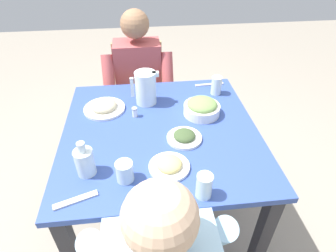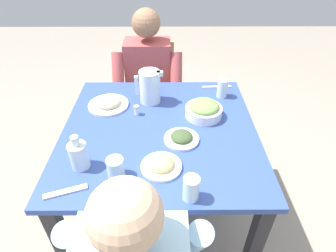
{
  "view_description": "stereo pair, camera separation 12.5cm",
  "coord_description": "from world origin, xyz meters",
  "px_view_note": "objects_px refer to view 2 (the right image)",
  "views": [
    {
      "loc": [
        0.09,
        1.12,
        1.63
      ],
      "look_at": [
        -0.04,
        -0.04,
        0.74
      ],
      "focal_mm": 29.77,
      "sensor_mm": 36.0,
      "label": 1
    },
    {
      "loc": [
        -0.04,
        1.13,
        1.63
      ],
      "look_at": [
        -0.04,
        -0.04,
        0.74
      ],
      "focal_mm": 29.77,
      "sensor_mm": 36.0,
      "label": 2
    }
  ],
  "objects_px": {
    "dining_table": "(160,145)",
    "water_glass_near_right": "(223,88)",
    "water_glass_near_left": "(191,188)",
    "plate_fries": "(161,165)",
    "diner_near": "(148,88)",
    "water_pitcher": "(150,87)",
    "plate_dolmas": "(182,138)",
    "salad_bowl": "(204,109)",
    "water_glass_far_right": "(116,168)",
    "oil_carafe": "(79,156)",
    "chair_near": "(150,91)",
    "plate_beans": "(108,103)",
    "salt_shaker": "(137,110)"
  },
  "relations": [
    {
      "from": "dining_table",
      "to": "oil_carafe",
      "type": "xyz_separation_m",
      "value": [
        0.34,
        0.26,
        0.17
      ]
    },
    {
      "from": "dining_table",
      "to": "plate_dolmas",
      "type": "height_order",
      "value": "plate_dolmas"
    },
    {
      "from": "water_glass_far_right",
      "to": "oil_carafe",
      "type": "relative_size",
      "value": 0.54
    },
    {
      "from": "diner_near",
      "to": "water_pitcher",
      "type": "distance_m",
      "value": 0.44
    },
    {
      "from": "plate_beans",
      "to": "salad_bowl",
      "type": "bearing_deg",
      "value": 169.2
    },
    {
      "from": "water_pitcher",
      "to": "water_glass_near_right",
      "type": "bearing_deg",
      "value": -173.07
    },
    {
      "from": "chair_near",
      "to": "salad_bowl",
      "type": "distance_m",
      "value": 0.86
    },
    {
      "from": "chair_near",
      "to": "water_glass_near_left",
      "type": "relative_size",
      "value": 8.09
    },
    {
      "from": "dining_table",
      "to": "plate_beans",
      "type": "relative_size",
      "value": 4.33
    },
    {
      "from": "salt_shaker",
      "to": "oil_carafe",
      "type": "bearing_deg",
      "value": 61.84
    },
    {
      "from": "water_pitcher",
      "to": "plate_fries",
      "type": "bearing_deg",
      "value": 97.51
    },
    {
      "from": "diner_near",
      "to": "plate_fries",
      "type": "distance_m",
      "value": 0.93
    },
    {
      "from": "plate_dolmas",
      "to": "plate_beans",
      "type": "bearing_deg",
      "value": -37.05
    },
    {
      "from": "plate_dolmas",
      "to": "water_glass_far_right",
      "type": "bearing_deg",
      "value": 38.68
    },
    {
      "from": "water_pitcher",
      "to": "water_glass_far_right",
      "type": "bearing_deg",
      "value": 78.76
    },
    {
      "from": "dining_table",
      "to": "salt_shaker",
      "type": "xyz_separation_m",
      "value": [
        0.13,
        -0.13,
        0.14
      ]
    },
    {
      "from": "dining_table",
      "to": "water_pitcher",
      "type": "bearing_deg",
      "value": -77.53
    },
    {
      "from": "diner_near",
      "to": "salad_bowl",
      "type": "xyz_separation_m",
      "value": [
        -0.33,
        0.53,
        0.17
      ]
    },
    {
      "from": "plate_fries",
      "to": "water_glass_far_right",
      "type": "xyz_separation_m",
      "value": [
        0.19,
        0.04,
        0.03
      ]
    },
    {
      "from": "chair_near",
      "to": "water_glass_near_left",
      "type": "distance_m",
      "value": 1.34
    },
    {
      "from": "water_glass_far_right",
      "to": "oil_carafe",
      "type": "height_order",
      "value": "oil_carafe"
    },
    {
      "from": "water_glass_far_right",
      "to": "salt_shaker",
      "type": "xyz_separation_m",
      "value": [
        -0.05,
        -0.45,
        -0.02
      ]
    },
    {
      "from": "water_glass_near_left",
      "to": "oil_carafe",
      "type": "distance_m",
      "value": 0.5
    },
    {
      "from": "salad_bowl",
      "to": "water_glass_near_right",
      "type": "height_order",
      "value": "water_glass_near_right"
    },
    {
      "from": "chair_near",
      "to": "water_glass_near_right",
      "type": "bearing_deg",
      "value": 131.43
    },
    {
      "from": "chair_near",
      "to": "salt_shaker",
      "type": "xyz_separation_m",
      "value": [
        0.03,
        0.72,
        0.3
      ]
    },
    {
      "from": "plate_fries",
      "to": "plate_beans",
      "type": "bearing_deg",
      "value": -57.76
    },
    {
      "from": "diner_near",
      "to": "water_glass_near_right",
      "type": "relative_size",
      "value": 10.53
    },
    {
      "from": "plate_fries",
      "to": "salt_shaker",
      "type": "distance_m",
      "value": 0.43
    },
    {
      "from": "chair_near",
      "to": "plate_beans",
      "type": "xyz_separation_m",
      "value": [
        0.2,
        0.63,
        0.29
      ]
    },
    {
      "from": "water_pitcher",
      "to": "plate_dolmas",
      "type": "xyz_separation_m",
      "value": [
        -0.17,
        0.36,
        -0.08
      ]
    },
    {
      "from": "diner_near",
      "to": "oil_carafe",
      "type": "xyz_separation_m",
      "value": [
        0.24,
        0.9,
        0.18
      ]
    },
    {
      "from": "plate_beans",
      "to": "water_glass_near_right",
      "type": "xyz_separation_m",
      "value": [
        -0.67,
        -0.1,
        0.04
      ]
    },
    {
      "from": "plate_fries",
      "to": "plate_dolmas",
      "type": "bearing_deg",
      "value": -117.39
    },
    {
      "from": "water_glass_near_left",
      "to": "plate_fries",
      "type": "bearing_deg",
      "value": -54.27
    },
    {
      "from": "chair_near",
      "to": "diner_near",
      "type": "xyz_separation_m",
      "value": [
        0.0,
        0.2,
        0.15
      ]
    },
    {
      "from": "water_pitcher",
      "to": "salt_shaker",
      "type": "xyz_separation_m",
      "value": [
        0.07,
        0.14,
        -0.07
      ]
    },
    {
      "from": "dining_table",
      "to": "water_glass_near_right",
      "type": "relative_size",
      "value": 8.98
    },
    {
      "from": "salad_bowl",
      "to": "dining_table",
      "type": "bearing_deg",
      "value": 25.35
    },
    {
      "from": "diner_near",
      "to": "water_glass_near_right",
      "type": "bearing_deg",
      "value": 145.22
    },
    {
      "from": "diner_near",
      "to": "water_glass_near_right",
      "type": "distance_m",
      "value": 0.59
    },
    {
      "from": "chair_near",
      "to": "diner_near",
      "type": "distance_m",
      "value": 0.25
    },
    {
      "from": "diner_near",
      "to": "water_glass_far_right",
      "type": "distance_m",
      "value": 0.98
    },
    {
      "from": "water_glass_near_left",
      "to": "diner_near",
      "type": "bearing_deg",
      "value": -78.27
    },
    {
      "from": "diner_near",
      "to": "oil_carafe",
      "type": "height_order",
      "value": "diner_near"
    },
    {
      "from": "plate_beans",
      "to": "water_glass_near_right",
      "type": "height_order",
      "value": "water_glass_near_right"
    },
    {
      "from": "dining_table",
      "to": "diner_near",
      "type": "xyz_separation_m",
      "value": [
        0.1,
        -0.64,
        -0.01
      ]
    },
    {
      "from": "plate_beans",
      "to": "water_glass_near_left",
      "type": "distance_m",
      "value": 0.78
    },
    {
      "from": "dining_table",
      "to": "chair_near",
      "type": "height_order",
      "value": "chair_near"
    },
    {
      "from": "plate_dolmas",
      "to": "plate_fries",
      "type": "relative_size",
      "value": 0.96
    }
  ]
}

